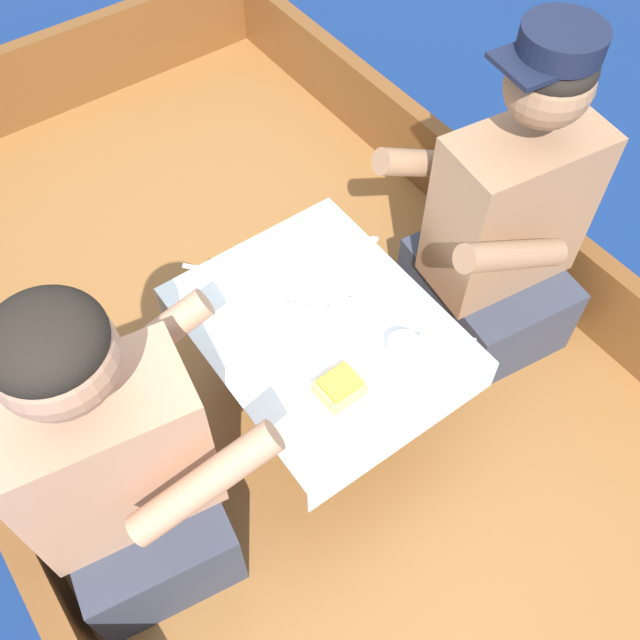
{
  "coord_description": "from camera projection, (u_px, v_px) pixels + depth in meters",
  "views": [
    {
      "loc": [
        -0.61,
        -0.96,
        2.15
      ],
      "look_at": [
        0.0,
        -0.13,
        0.71
      ],
      "focal_mm": 40.0,
      "sensor_mm": 36.0,
      "label": 1
    }
  ],
  "objects": [
    {
      "name": "plate_bread",
      "position": [
        324.0,
        279.0,
        1.87
      ],
      "size": [
        0.17,
        0.17,
        0.01
      ],
      "color": "silver",
      "rests_on": "cockpit_table"
    },
    {
      "name": "utensil_knife_port",
      "position": [
        443.0,
        330.0,
        1.78
      ],
      "size": [
        0.1,
        0.15,
        0.0
      ],
      "rotation": [
        0.0,
        0.0,
        2.13
      ],
      "color": "silver",
      "rests_on": "cockpit_table"
    },
    {
      "name": "gunwale_starboard",
      "position": [
        507.0,
        221.0,
        2.35
      ],
      "size": [
        0.06,
        3.26,
        0.28
      ],
      "primitive_type": "cube",
      "color": "brown",
      "rests_on": "boat_deck"
    },
    {
      "name": "cockpit_table",
      "position": [
        320.0,
        336.0,
        1.83
      ],
      "size": [
        0.57,
        0.7,
        0.4
      ],
      "color": "#B2B2B7",
      "rests_on": "boat_deck"
    },
    {
      "name": "coffee_cup_port",
      "position": [
        403.0,
        350.0,
        1.7
      ],
      "size": [
        0.11,
        0.08,
        0.07
      ],
      "color": "silver",
      "rests_on": "cockpit_table"
    },
    {
      "name": "person_starboard",
      "position": [
        502.0,
        232.0,
        1.96
      ],
      "size": [
        0.56,
        0.5,
        1.02
      ],
      "rotation": [
        0.0,
        0.0,
        3.01
      ],
      "color": "#333847",
      "rests_on": "boat_deck"
    },
    {
      "name": "boat_deck",
      "position": [
        297.0,
        396.0,
        2.29
      ],
      "size": [
        1.77,
        3.26,
        0.29
      ],
      "primitive_type": "cube",
      "color": "brown",
      "rests_on": "ground_plane"
    },
    {
      "name": "bow_coaming",
      "position": [
        62.0,
        70.0,
        2.8
      ],
      "size": [
        1.65,
        0.06,
        0.32
      ],
      "primitive_type": "cube",
      "color": "brown",
      "rests_on": "boat_deck"
    },
    {
      "name": "utensil_spoon_starboard",
      "position": [
        286.0,
        360.0,
        1.72
      ],
      "size": [
        0.08,
        0.16,
        0.01
      ],
      "rotation": [
        0.0,
        0.0,
        1.17
      ],
      "color": "silver",
      "rests_on": "cockpit_table"
    },
    {
      "name": "utensil_spoon_center",
      "position": [
        372.0,
        252.0,
        1.92
      ],
      "size": [
        0.13,
        0.13,
        0.01
      ],
      "rotation": [
        0.0,
        0.0,
        0.82
      ],
      "color": "silver",
      "rests_on": "cockpit_table"
    },
    {
      "name": "gunwale_port",
      "position": [
        12.0,
        517.0,
        1.77
      ],
      "size": [
        0.06,
        3.26,
        0.28
      ],
      "primitive_type": "cube",
      "color": "brown",
      "rests_on": "boat_deck"
    },
    {
      "name": "ground_plane",
      "position": [
        298.0,
        417.0,
        2.41
      ],
      "size": [
        60.0,
        60.0,
        0.0
      ],
      "primitive_type": "plane",
      "color": "navy"
    },
    {
      "name": "bowl_port_near",
      "position": [
        352.0,
        324.0,
        1.76
      ],
      "size": [
        0.14,
        0.14,
        0.04
      ],
      "color": "silver",
      "rests_on": "cockpit_table"
    },
    {
      "name": "utensil_knife_starboard",
      "position": [
        213.0,
        271.0,
        1.89
      ],
      "size": [
        0.12,
        0.13,
        0.0
      ],
      "rotation": [
        0.0,
        0.0,
        2.3
      ],
      "color": "silver",
      "rests_on": "cockpit_table"
    },
    {
      "name": "person_port",
      "position": [
        121.0,
        470.0,
        1.56
      ],
      "size": [
        0.57,
        0.51,
        0.97
      ],
      "rotation": [
        0.0,
        0.0,
        -0.16
      ],
      "color": "#333847",
      "rests_on": "boat_deck"
    },
    {
      "name": "bowl_starboard_near",
      "position": [
        253.0,
        265.0,
        1.87
      ],
      "size": [
        0.14,
        0.14,
        0.04
      ],
      "color": "silver",
      "rests_on": "cockpit_table"
    },
    {
      "name": "sandwich",
      "position": [
        340.0,
        387.0,
        1.65
      ],
      "size": [
        0.1,
        0.09,
        0.05
      ],
      "rotation": [
        0.0,
        0.0,
        0.04
      ],
      "color": "tan",
      "rests_on": "plate_sandwich"
    },
    {
      "name": "coffee_cup_starboard",
      "position": [
        294.0,
        319.0,
        1.77
      ],
      "size": [
        0.1,
        0.07,
        0.05
      ],
      "color": "silver",
      "rests_on": "cockpit_table"
    },
    {
      "name": "plate_sandwich",
      "position": [
        339.0,
        393.0,
        1.67
      ],
      "size": [
        0.19,
        0.19,
        0.01
      ],
      "color": "silver",
      "rests_on": "cockpit_table"
    }
  ]
}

